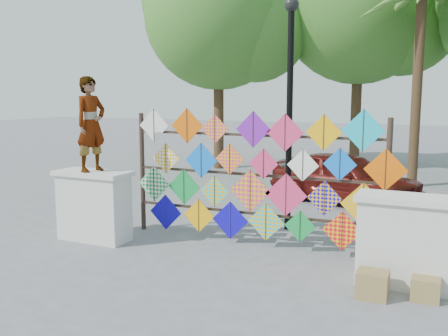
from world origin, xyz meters
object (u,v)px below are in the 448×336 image
Objects in this scene: vendor_woman at (91,124)px; lamppost at (290,92)px; kite_rack at (255,178)px; sedan at (345,177)px.

lamppost is at bearing -42.65° from vendor_woman.
sedan is at bearing 79.66° from kite_rack.
sedan is (0.76, 4.18, -0.57)m from kite_rack.
vendor_woman is 0.45× the size of sedan.
vendor_woman is 6.39m from sedan.
lamppost reaches higher than vendor_woman.
lamppost reaches higher than sedan.
sedan is at bearing 79.35° from lamppost.
vendor_woman reaches higher than kite_rack.
lamppost is at bearing -172.17° from sedan.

